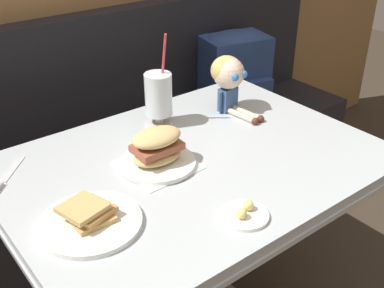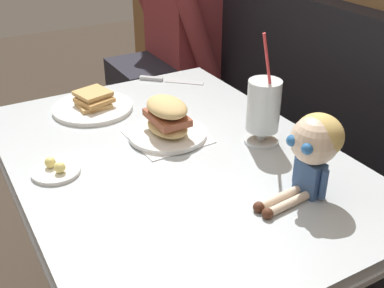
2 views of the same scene
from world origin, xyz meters
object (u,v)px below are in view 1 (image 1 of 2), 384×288
Objects in this scene: milkshake_glass at (159,97)px; sandwich_plate at (157,152)px; toast_plate at (90,220)px; butter_saucer at (245,214)px; backpack at (235,72)px; seated_doll at (229,76)px.

sandwich_plate is (-0.15, -0.21, -0.05)m from milkshake_glass.
milkshake_glass reaches higher than toast_plate.
milkshake_glass is 0.56m from butter_saucer.
backpack is (0.83, 0.57, -0.13)m from sandwich_plate.
butter_saucer is 1.20m from backpack.
sandwich_plate is 1.83× the size of butter_saucer.
butter_saucer is 0.54× the size of seated_doll.
backpack is at bearing 44.47° from seated_doll.
toast_plate is 0.62× the size of backpack.
milkshake_glass is 0.27m from sandwich_plate.
sandwich_plate is 0.33m from butter_saucer.
butter_saucer is (-0.12, -0.54, -0.09)m from milkshake_glass.
seated_doll reaches higher than toast_plate.
backpack is at bearing 48.46° from butter_saucer.
seated_doll is at bearing -135.53° from backpack.
sandwich_plate is at bearing 23.34° from toast_plate.
butter_saucer is 0.62m from seated_doll.
butter_saucer is (0.03, -0.33, -0.04)m from sandwich_plate.
milkshake_glass reaches higher than seated_doll.
sandwich_plate is at bearing -125.61° from milkshake_glass.
toast_plate is 2.08× the size of butter_saucer.
toast_plate is 1.12× the size of seated_doll.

